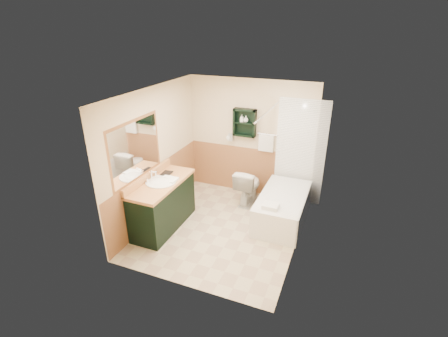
% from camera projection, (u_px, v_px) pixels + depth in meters
% --- Properties ---
extents(floor, '(3.00, 3.00, 0.00)m').
position_uv_depth(floor, '(223.00, 228.00, 5.80)').
color(floor, beige).
rests_on(floor, ground).
extents(back_wall, '(2.60, 0.04, 2.40)m').
position_uv_depth(back_wall, '(251.00, 138.00, 6.60)').
color(back_wall, beige).
rests_on(back_wall, ground).
extents(left_wall, '(0.04, 3.00, 2.40)m').
position_uv_depth(left_wall, '(154.00, 155.00, 5.76)').
color(left_wall, beige).
rests_on(left_wall, ground).
extents(right_wall, '(0.04, 3.00, 2.40)m').
position_uv_depth(right_wall, '(304.00, 180.00, 4.87)').
color(right_wall, beige).
rests_on(right_wall, ground).
extents(ceiling, '(2.60, 3.00, 0.04)m').
position_uv_depth(ceiling, '(222.00, 91.00, 4.81)').
color(ceiling, white).
rests_on(ceiling, back_wall).
extents(wainscot_left, '(2.98, 2.98, 1.00)m').
position_uv_depth(wainscot_left, '(159.00, 190.00, 6.03)').
color(wainscot_left, '#B6794A').
rests_on(wainscot_left, left_wall).
extents(wainscot_back, '(2.58, 2.58, 1.00)m').
position_uv_depth(wainscot_back, '(249.00, 170.00, 6.86)').
color(wainscot_back, '#B6794A').
rests_on(wainscot_back, back_wall).
extents(mirror_frame, '(1.30, 1.30, 1.00)m').
position_uv_depth(mirror_frame, '(136.00, 150.00, 5.15)').
color(mirror_frame, brown).
rests_on(mirror_frame, left_wall).
extents(mirror_glass, '(1.20, 1.20, 0.90)m').
position_uv_depth(mirror_glass, '(136.00, 150.00, 5.15)').
color(mirror_glass, white).
rests_on(mirror_glass, left_wall).
extents(tile_right, '(1.50, 1.50, 2.10)m').
position_uv_depth(tile_right, '(308.00, 169.00, 5.58)').
color(tile_right, white).
rests_on(tile_right, right_wall).
extents(tile_back, '(0.95, 0.95, 2.10)m').
position_uv_depth(tile_back, '(300.00, 153.00, 6.28)').
color(tile_back, white).
rests_on(tile_back, back_wall).
extents(tile_accent, '(1.50, 1.50, 0.10)m').
position_uv_depth(tile_accent, '(313.00, 121.00, 5.23)').
color(tile_accent, '#14472A').
rests_on(tile_accent, right_wall).
extents(wall_shelf, '(0.45, 0.15, 0.55)m').
position_uv_depth(wall_shelf, '(245.00, 123.00, 6.39)').
color(wall_shelf, black).
rests_on(wall_shelf, back_wall).
extents(hair_dryer, '(0.10, 0.24, 0.18)m').
position_uv_depth(hair_dryer, '(231.00, 137.00, 6.66)').
color(hair_dryer, silver).
rests_on(hair_dryer, back_wall).
extents(towel_bar, '(0.40, 0.06, 0.40)m').
position_uv_depth(towel_bar, '(267.00, 134.00, 6.36)').
color(towel_bar, white).
rests_on(towel_bar, back_wall).
extents(curtain_rod, '(0.03, 1.60, 0.03)m').
position_uv_depth(curtain_rod, '(268.00, 111.00, 5.44)').
color(curtain_rod, silver).
rests_on(curtain_rod, back_wall).
extents(shower_curtain, '(1.05, 1.05, 1.70)m').
position_uv_depth(shower_curtain, '(268.00, 154.00, 5.94)').
color(shower_curtain, beige).
rests_on(shower_curtain, curtain_rod).
extents(vanity, '(0.59, 1.39, 0.88)m').
position_uv_depth(vanity, '(163.00, 204.00, 5.68)').
color(vanity, black).
rests_on(vanity, ground).
extents(bathtub, '(0.80, 1.50, 0.53)m').
position_uv_depth(bathtub, '(283.00, 208.00, 5.92)').
color(bathtub, white).
rests_on(bathtub, ground).
extents(toilet, '(0.44, 0.75, 0.73)m').
position_uv_depth(toilet, '(248.00, 186.00, 6.50)').
color(toilet, white).
rests_on(toilet, ground).
extents(counter_towel, '(0.28, 0.22, 0.04)m').
position_uv_depth(counter_towel, '(169.00, 180.00, 5.54)').
color(counter_towel, white).
rests_on(counter_towel, vanity).
extents(vanity_book, '(0.17, 0.03, 0.23)m').
position_uv_depth(vanity_book, '(161.00, 168.00, 5.76)').
color(vanity_book, black).
rests_on(vanity_book, vanity).
extents(tub_towel, '(0.26, 0.21, 0.07)m').
position_uv_depth(tub_towel, '(270.00, 206.00, 5.38)').
color(tub_towel, white).
rests_on(tub_towel, bathtub).
extents(soap_bottle_a, '(0.09, 0.15, 0.06)m').
position_uv_depth(soap_bottle_a, '(242.00, 120.00, 6.39)').
color(soap_bottle_a, white).
rests_on(soap_bottle_a, wall_shelf).
extents(soap_bottle_b, '(0.11, 0.14, 0.10)m').
position_uv_depth(soap_bottle_b, '(246.00, 120.00, 6.35)').
color(soap_bottle_b, white).
rests_on(soap_bottle_b, wall_shelf).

